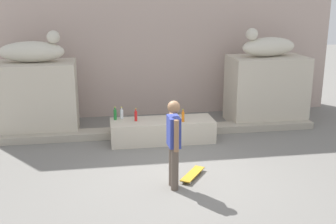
{
  "coord_description": "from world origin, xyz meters",
  "views": [
    {
      "loc": [
        -1.46,
        -7.61,
        3.5
      ],
      "look_at": [
        -0.07,
        0.8,
        1.1
      ],
      "focal_mm": 45.25,
      "sensor_mm": 36.0,
      "label": 1
    }
  ],
  "objects_px": {
    "skater": "(174,141)",
    "bottle_red": "(136,116)",
    "skateboard": "(193,174)",
    "bottle_green": "(115,114)",
    "statue_reclining_left": "(33,51)",
    "bottle_clear": "(122,114)",
    "bottle_orange": "(183,117)",
    "statue_reclining_right": "(268,46)"
  },
  "relations": [
    {
      "from": "skater",
      "to": "bottle_red",
      "type": "relative_size",
      "value": 5.4
    },
    {
      "from": "statue_reclining_right",
      "to": "bottle_clear",
      "type": "distance_m",
      "value": 4.35
    },
    {
      "from": "bottle_clear",
      "to": "bottle_red",
      "type": "height_order",
      "value": "bottle_red"
    },
    {
      "from": "statue_reclining_right",
      "to": "skater",
      "type": "distance_m",
      "value": 5.06
    },
    {
      "from": "skater",
      "to": "skateboard",
      "type": "relative_size",
      "value": 2.17
    },
    {
      "from": "statue_reclining_left",
      "to": "bottle_red",
      "type": "height_order",
      "value": "statue_reclining_left"
    },
    {
      "from": "statue_reclining_right",
      "to": "bottle_red",
      "type": "height_order",
      "value": "statue_reclining_right"
    },
    {
      "from": "bottle_orange",
      "to": "bottle_green",
      "type": "bearing_deg",
      "value": 165.47
    },
    {
      "from": "statue_reclining_left",
      "to": "bottle_red",
      "type": "distance_m",
      "value": 3.03
    },
    {
      "from": "statue_reclining_left",
      "to": "bottle_green",
      "type": "bearing_deg",
      "value": -21.79
    },
    {
      "from": "skateboard",
      "to": "bottle_red",
      "type": "bearing_deg",
      "value": 57.11
    },
    {
      "from": "bottle_green",
      "to": "bottle_orange",
      "type": "bearing_deg",
      "value": -14.53
    },
    {
      "from": "bottle_green",
      "to": "bottle_orange",
      "type": "height_order",
      "value": "bottle_green"
    },
    {
      "from": "skateboard",
      "to": "bottle_red",
      "type": "distance_m",
      "value": 2.48
    },
    {
      "from": "bottle_orange",
      "to": "bottle_red",
      "type": "height_order",
      "value": "bottle_red"
    },
    {
      "from": "statue_reclining_right",
      "to": "bottle_red",
      "type": "xyz_separation_m",
      "value": [
        -3.68,
        -1.1,
        -1.47
      ]
    },
    {
      "from": "statue_reclining_left",
      "to": "bottle_orange",
      "type": "distance_m",
      "value": 4.04
    },
    {
      "from": "skater",
      "to": "bottle_green",
      "type": "relative_size",
      "value": 5.17
    },
    {
      "from": "skateboard",
      "to": "bottle_green",
      "type": "height_order",
      "value": "bottle_green"
    },
    {
      "from": "statue_reclining_left",
      "to": "bottle_orange",
      "type": "xyz_separation_m",
      "value": [
        3.52,
        -1.33,
        -1.47
      ]
    },
    {
      "from": "statue_reclining_left",
      "to": "bottle_red",
      "type": "relative_size",
      "value": 5.28
    },
    {
      "from": "statue_reclining_right",
      "to": "skateboard",
      "type": "relative_size",
      "value": 2.18
    },
    {
      "from": "bottle_red",
      "to": "bottle_green",
      "type": "bearing_deg",
      "value": 159.76
    },
    {
      "from": "bottle_clear",
      "to": "skater",
      "type": "bearing_deg",
      "value": -74.79
    },
    {
      "from": "skateboard",
      "to": "bottle_orange",
      "type": "distance_m",
      "value": 2.1
    },
    {
      "from": "skateboard",
      "to": "bottle_green",
      "type": "bearing_deg",
      "value": 65.0
    },
    {
      "from": "statue_reclining_right",
      "to": "bottle_clear",
      "type": "xyz_separation_m",
      "value": [
        -4.01,
        -0.84,
        -1.47
      ]
    },
    {
      "from": "statue_reclining_left",
      "to": "bottle_green",
      "type": "distance_m",
      "value": 2.58
    },
    {
      "from": "bottle_red",
      "to": "bottle_orange",
      "type": "bearing_deg",
      "value": -11.93
    },
    {
      "from": "skater",
      "to": "bottle_orange",
      "type": "relative_size",
      "value": 5.54
    },
    {
      "from": "bottle_green",
      "to": "bottle_red",
      "type": "relative_size",
      "value": 1.04
    },
    {
      "from": "skateboard",
      "to": "skater",
      "type": "bearing_deg",
      "value": 165.45
    },
    {
      "from": "statue_reclining_left",
      "to": "bottle_clear",
      "type": "distance_m",
      "value": 2.69
    },
    {
      "from": "bottle_green",
      "to": "bottle_red",
      "type": "height_order",
      "value": "bottle_green"
    },
    {
      "from": "bottle_green",
      "to": "bottle_orange",
      "type": "distance_m",
      "value": 1.65
    },
    {
      "from": "statue_reclining_left",
      "to": "skateboard",
      "type": "xyz_separation_m",
      "value": [
        3.32,
        -3.33,
        -2.06
      ]
    },
    {
      "from": "statue_reclining_left",
      "to": "statue_reclining_right",
      "type": "xyz_separation_m",
      "value": [
        6.09,
        -0.01,
        0.0
      ]
    },
    {
      "from": "bottle_red",
      "to": "bottle_clear",
      "type": "bearing_deg",
      "value": 141.87
    },
    {
      "from": "bottle_green",
      "to": "bottle_red",
      "type": "xyz_separation_m",
      "value": [
        0.49,
        -0.18,
        -0.01
      ]
    },
    {
      "from": "skateboard",
      "to": "bottle_green",
      "type": "relative_size",
      "value": 2.38
    },
    {
      "from": "bottle_clear",
      "to": "bottle_orange",
      "type": "distance_m",
      "value": 1.51
    },
    {
      "from": "statue_reclining_right",
      "to": "bottle_red",
      "type": "bearing_deg",
      "value": 4.57
    }
  ]
}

